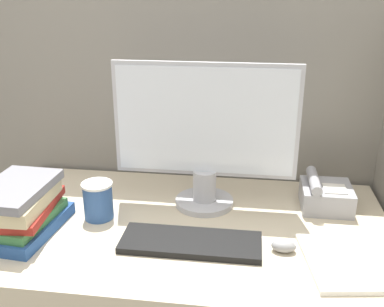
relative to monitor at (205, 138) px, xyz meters
The scene contains 8 objects.
cubicle_panel_rear 0.39m from the monitor, 101.98° to the left, with size 1.74×0.04×1.48m.
monitor is the anchor object (origin of this frame).
keyboard 0.36m from the monitor, 92.16° to the right, with size 0.41×0.15×0.02m.
mouse 0.44m from the monitor, 45.45° to the right, with size 0.07×0.05×0.04m.
coffee_cup 0.41m from the monitor, 156.82° to the right, with size 0.10×0.10×0.12m.
book_stack 0.63m from the monitor, 154.42° to the right, with size 0.25×0.32×0.16m.
desk_telephone 0.46m from the monitor, ahead, with size 0.17×0.18×0.12m.
paper_pile 0.57m from the monitor, 36.29° to the right, with size 0.23×0.30×0.01m.
Camera 1 is at (0.21, -0.87, 1.50)m, focal length 42.00 mm.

